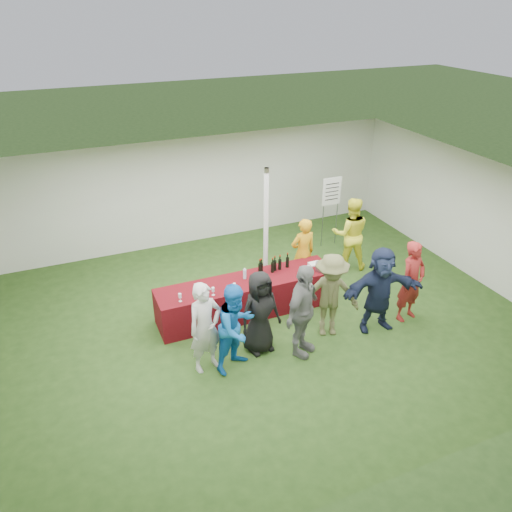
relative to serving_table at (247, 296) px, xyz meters
name	(u,v)px	position (x,y,z in m)	size (l,w,h in m)	color
ground	(267,319)	(0.27, -0.39, -0.38)	(60.00, 60.00, 0.00)	#284719
tent	(266,230)	(0.77, 0.81, 0.98)	(10.00, 10.00, 10.00)	white
serving_table	(247,296)	(0.00, 0.00, 0.00)	(3.60, 0.80, 0.75)	#5C0D12
wine_bottles	(273,266)	(0.63, 0.15, 0.50)	(0.70, 0.15, 0.32)	black
wine_glasses	(226,287)	(-0.51, -0.25, 0.49)	(2.72, 0.16, 0.16)	silver
water_bottle	(245,274)	(-0.01, 0.08, 0.48)	(0.07, 0.07, 0.23)	silver
bar_towel	(315,264)	(1.55, 0.05, 0.39)	(0.25, 0.18, 0.03)	white
dump_bucket	(321,267)	(1.54, -0.22, 0.46)	(0.22, 0.22, 0.18)	slate
wine_list_sign	(331,197)	(3.07, 2.03, 0.94)	(0.50, 0.03, 1.80)	slate
staff_pourer	(303,253)	(1.50, 0.51, 0.43)	(0.58, 0.38, 1.60)	orange
staff_back	(350,234)	(2.89, 0.83, 0.49)	(0.84, 0.66, 1.73)	yellow
customer_0	(205,328)	(-1.26, -1.28, 0.46)	(0.61, 0.40, 1.66)	beige
customer_1	(236,327)	(-0.77, -1.45, 0.43)	(0.79, 0.61, 1.62)	blue
customer_2	(260,312)	(-0.22, -1.17, 0.42)	(0.77, 0.50, 1.58)	black
customer_3	(303,311)	(0.41, -1.56, 0.51)	(1.04, 0.43, 1.78)	slate
customer_4	(330,296)	(1.16, -1.24, 0.46)	(1.08, 0.62, 1.67)	brown
customer_5	(380,290)	(2.09, -1.45, 0.48)	(1.59, 0.51, 1.71)	#19223D
customer_6	(411,281)	(2.86, -1.40, 0.46)	(0.61, 0.40, 1.66)	maroon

